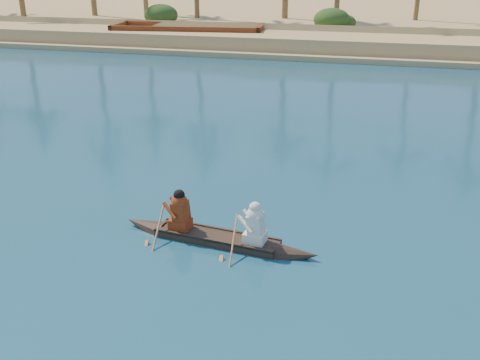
% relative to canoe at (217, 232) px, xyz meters
% --- Properties ---
extents(ground, '(160.00, 160.00, 0.00)m').
position_rel_canoe_xyz_m(ground, '(-4.12, 3.16, -0.26)').
color(ground, navy).
rests_on(ground, ground).
extents(sandy_embankment, '(150.00, 51.00, 1.50)m').
position_rel_canoe_xyz_m(sandy_embankment, '(-4.12, 50.05, 0.27)').
color(sandy_embankment, tan).
rests_on(sandy_embankment, ground).
extents(shrub_cluster, '(100.00, 6.00, 2.40)m').
position_rel_canoe_xyz_m(shrub_cluster, '(-4.12, 34.66, 0.94)').
color(shrub_cluster, '#1E3A15').
rests_on(shrub_cluster, ground).
extents(canoe, '(4.91, 1.16, 1.34)m').
position_rel_canoe_xyz_m(canoe, '(0.00, 0.00, 0.00)').
color(canoe, '#35291D').
rests_on(canoe, ground).
extents(barge_mid, '(12.14, 5.43, 1.95)m').
position_rel_canoe_xyz_m(barge_mid, '(-12.04, 30.16, 0.43)').
color(barge_mid, brown).
rests_on(barge_mid, ground).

